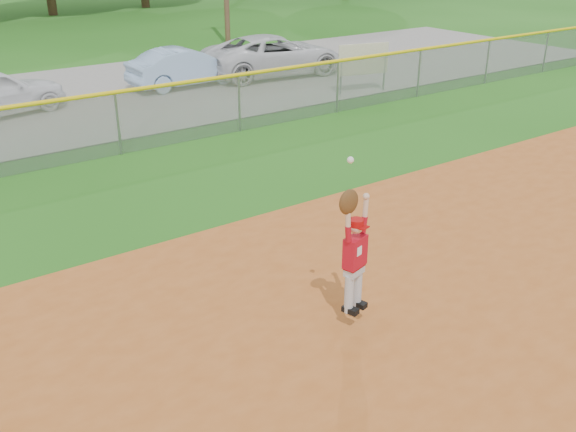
% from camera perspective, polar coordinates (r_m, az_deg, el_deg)
% --- Properties ---
extents(ground, '(120.00, 120.00, 0.00)m').
position_cam_1_polar(ground, '(8.35, 12.54, -12.85)').
color(ground, '#216016').
rests_on(ground, ground).
extents(parking_strip, '(44.00, 10.00, 0.03)m').
position_cam_1_polar(parking_strip, '(21.50, -20.61, 9.39)').
color(parking_strip, gray).
rests_on(parking_strip, ground).
extents(car_blue, '(3.94, 1.44, 1.29)m').
position_cam_1_polar(car_blue, '(22.52, -9.08, 12.95)').
color(car_blue, '#97B7E1').
rests_on(car_blue, parking_strip).
extents(car_white_b, '(5.43, 2.92, 1.45)m').
position_cam_1_polar(car_white_b, '(23.98, -1.24, 14.10)').
color(car_white_b, silver).
rests_on(car_white_b, parking_strip).
extents(sponsor_sign, '(1.75, 0.46, 1.59)m').
position_cam_1_polar(sponsor_sign, '(21.49, 6.72, 13.56)').
color(sponsor_sign, gray).
rests_on(sponsor_sign, ground).
extents(outfield_fence, '(40.06, 0.10, 1.55)m').
position_cam_1_polar(outfield_fence, '(15.73, -14.92, 8.38)').
color(outfield_fence, gray).
rests_on(outfield_fence, ground).
extents(ballplayer, '(0.59, 0.31, 2.20)m').
position_cam_1_polar(ballplayer, '(8.28, 5.89, -3.09)').
color(ballplayer, silver).
rests_on(ballplayer, ground).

